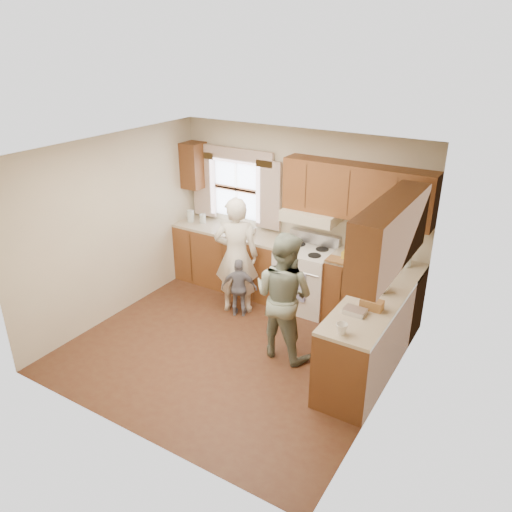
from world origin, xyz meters
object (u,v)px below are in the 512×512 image
Objects in this scene: woman_right at (284,296)px; woman_left at (236,256)px; stove at (306,278)px; child at (239,288)px.

woman_left is at bearing -24.48° from woman_right.
woman_left is 1.05× the size of woman_right.
stove is at bearing -71.89° from woman_right.
woman_right is 1.14m from child.
child is (-0.96, 0.50, -0.37)m from woman_right.
stove reaches higher than child.
child is (-0.68, -0.69, -0.04)m from stove.
woman_left is (-0.79, -0.59, 0.38)m from stove.
woman_left is at bearing -65.61° from child.
child is at bearing -134.32° from stove.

